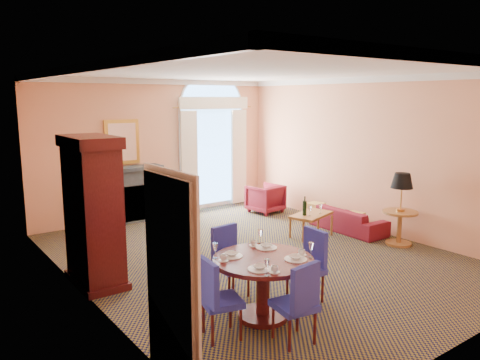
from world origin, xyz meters
TOP-DOWN VIEW (x-y plane):
  - ground at (0.00, 0.00)m, footprint 7.50×7.50m
  - room_envelope at (-0.03, 0.67)m, footprint 6.04×7.52m
  - armoire at (-2.72, 0.47)m, footprint 0.64×1.14m
  - dining_table at (-1.42, -1.91)m, footprint 1.27×1.27m
  - dining_chair_north at (-1.34, -1.03)m, footprint 0.47×0.48m
  - dining_chair_south at (-1.51, -2.67)m, footprint 0.50×0.51m
  - dining_chair_east at (-0.53, -1.85)m, footprint 0.49×0.47m
  - dining_chair_west at (-2.20, -2.01)m, footprint 0.53×0.53m
  - sofa at (2.55, 0.11)m, footprint 0.70×1.70m
  - armchair at (2.18, 2.43)m, footprint 0.83×0.85m
  - coffee_table at (1.61, 0.27)m, footprint 1.06×0.78m
  - side_table at (2.60, -1.09)m, footprint 0.66×0.66m

SIDE VIEW (x-z plane):
  - ground at x=0.00m, z-range 0.00..0.00m
  - sofa at x=2.55m, z-range 0.00..0.49m
  - armchair at x=2.18m, z-range 0.00..0.69m
  - coffee_table at x=1.61m, z-range 0.02..0.88m
  - dining_chair_north at x=-1.34m, z-range 0.07..1.05m
  - dining_chair_south at x=-1.51m, z-range 0.07..1.05m
  - dining_chair_east at x=-0.53m, z-range 0.07..1.05m
  - dining_chair_west at x=-2.20m, z-range 0.07..1.05m
  - dining_table at x=-1.42m, z-range 0.09..1.09m
  - side_table at x=2.60m, z-range 0.19..1.55m
  - armoire at x=-2.72m, z-range -0.04..2.19m
  - room_envelope at x=-0.03m, z-range 0.78..4.23m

